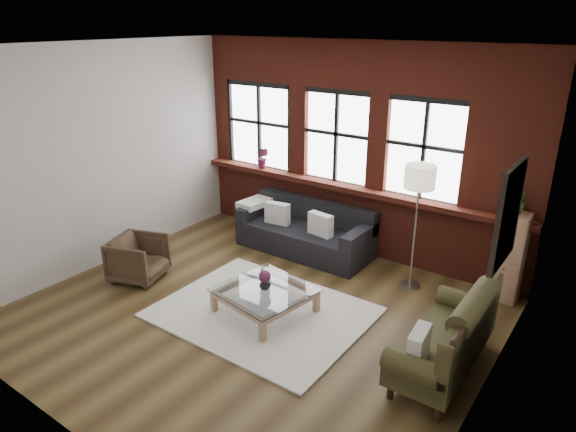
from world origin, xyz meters
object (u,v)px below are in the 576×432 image
Objects in this scene: dark_sofa at (305,229)px; armchair at (138,259)px; drawer_chest at (509,256)px; vase at (265,284)px; coffee_table at (265,301)px; floor_lamp at (416,223)px; vintage_settee at (444,334)px.

dark_sofa is 3.09× the size of armchair.
drawer_chest is (4.35, 2.47, 0.29)m from armchair.
armchair is 2.04m from vase.
floor_lamp reaches higher than coffee_table.
armchair is 2.04m from coffee_table.
floor_lamp is (1.21, 1.70, 0.78)m from coffee_table.
floor_lamp reaches higher than armchair.
armchair is (-1.39, -2.12, -0.07)m from dark_sofa.
coffee_table is 0.25m from vase.
drawer_chest is at bearing 6.59° from dark_sofa.
floor_lamp reaches higher than vase.
drawer_chest is (0.14, 1.95, 0.16)m from vintage_settee.
armchair is at bearing -147.89° from floor_lamp.
drawer_chest reaches higher than coffee_table.
vintage_settee is 2.22m from coffee_table.
vintage_settee is at bearing 5.04° from vase.
dark_sofa is at bearing 150.20° from vintage_settee.
dark_sofa reaches higher than vase.
armchair is 0.67× the size of coffee_table.
floor_lamp is (-1.12, -0.44, 0.34)m from drawer_chest.
vase is (0.62, -1.80, 0.02)m from dark_sofa.
drawer_chest is (2.33, 2.14, 0.19)m from vase.
dark_sofa is 1.91m from floor_lamp.
drawer_chest reaches higher than vintage_settee.
floor_lamp is at bearing 123.09° from vintage_settee.
vintage_settee is 2.20m from vase.
armchair is 0.37× the size of floor_lamp.
drawer_chest is at bearing -79.52° from armchair.
vintage_settee is at bearing 5.04° from coffee_table.
vase is 3.17m from drawer_chest.
vintage_settee reaches higher than dark_sofa.
drawer_chest is (2.95, 0.34, 0.22)m from dark_sofa.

